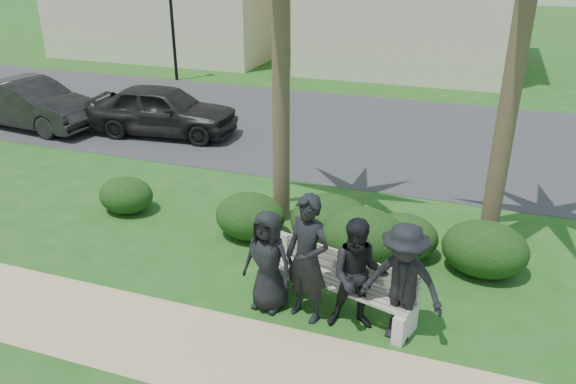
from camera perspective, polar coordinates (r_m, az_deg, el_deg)
name	(u,v)px	position (r m, az deg, el deg)	size (l,w,h in m)	color
ground	(298,287)	(8.92, 1.00, -9.63)	(160.00, 160.00, 0.00)	#1A5117
footpath	(254,361)	(7.58, -3.52, -16.77)	(30.00, 1.60, 0.01)	tan
asphalt_street	(389,135)	(16.00, 10.20, 5.73)	(160.00, 8.00, 0.01)	#2D2D30
street_lamp	(170,1)	(22.24, -11.85, 18.50)	(0.36, 0.36, 4.29)	black
park_bench	(337,286)	(8.30, 5.03, -9.53)	(2.46, 1.13, 0.81)	gray
man_a	(268,261)	(8.09, -2.04, -7.02)	(0.76, 0.49, 1.55)	black
man_b	(307,259)	(7.79, 1.98, -6.80)	(0.69, 0.46, 1.90)	black
man_c	(358,275)	(7.72, 7.16, -8.40)	(0.80, 0.63, 1.65)	black
man_d	(402,283)	(7.60, 11.55, -9.07)	(1.11, 0.64, 1.72)	black
hedge_a	(126,194)	(11.59, -16.14, -0.22)	(1.10, 0.91, 0.72)	black
hedge_b	(250,215)	(10.19, -3.87, -2.34)	(1.29, 1.07, 0.84)	black
hedge_c	(331,220)	(9.88, 4.40, -2.89)	(1.47, 1.21, 0.96)	black
hedge_d	(362,235)	(9.48, 7.56, -4.32)	(1.45, 1.20, 0.95)	black
hedge_e	(403,235)	(9.77, 11.63, -4.31)	(1.18, 0.98, 0.77)	black
hedge_f	(485,247)	(9.62, 19.39, -5.34)	(1.37, 1.13, 0.89)	black
car_a	(163,110)	(15.98, -12.56, 8.12)	(1.65, 4.09, 1.39)	black
car_b	(31,104)	(17.84, -24.65, 8.14)	(1.46, 4.19, 1.38)	black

